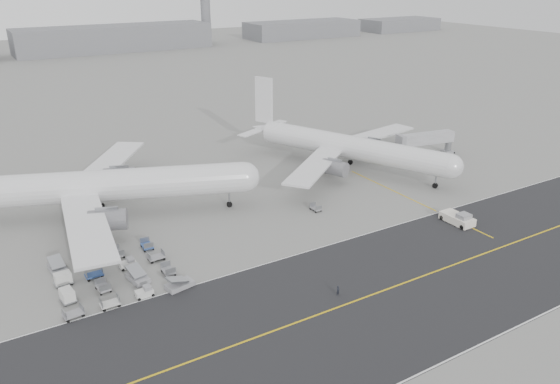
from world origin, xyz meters
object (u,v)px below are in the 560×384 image
ground_crew_a (338,291)px  pushback_tug (458,219)px  airliner_a (98,186)px  airliner_b (346,146)px  jet_bridge (426,140)px  control_tower (206,17)px

ground_crew_a → pushback_tug: bearing=-1.4°
airliner_a → airliner_b: airliner_a is taller
airliner_b → pushback_tug: (-0.58, -34.99, -4.51)m
airliner_b → jet_bridge: bearing=-31.4°
pushback_tug → jet_bridge: size_ratio=0.50×
airliner_b → jet_bridge: 23.18m
airliner_a → jet_bridge: 79.51m
airliner_a → control_tower: bearing=-7.2°
control_tower → airliner_a: bearing=-118.3°
airliner_a → ground_crew_a: bearing=-132.9°
control_tower → jet_bridge: (-47.23, -240.49, -11.95)m
control_tower → airliner_a: size_ratio=0.53×
control_tower → pushback_tug: 281.94m
control_tower → airliner_a: control_tower is taller
pushback_tug → ground_crew_a: size_ratio=5.35×
airliner_b → ground_crew_a: bearing=-152.4°
airliner_b → pushback_tug: size_ratio=6.26×
control_tower → pushback_tug: control_tower is taller
airliner_b → jet_bridge: airliner_b is taller
pushback_tug → ground_crew_a: 34.52m
control_tower → airliner_b: (-70.18, -237.50, -10.76)m
airliner_b → pushback_tug: bearing=-115.0°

